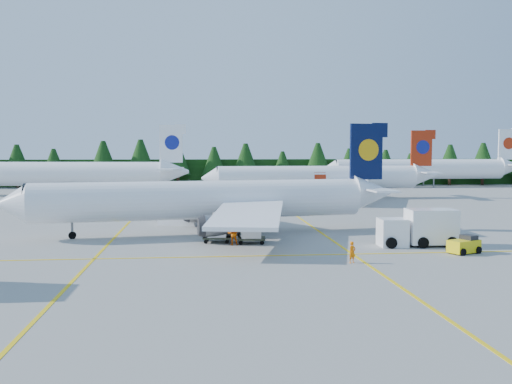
{
  "coord_description": "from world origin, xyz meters",
  "views": [
    {
      "loc": [
        -6.01,
        -49.57,
        8.27
      ],
      "look_at": [
        0.31,
        13.91,
        3.5
      ],
      "focal_mm": 40.0,
      "sensor_mm": 36.0,
      "label": 1
    }
  ],
  "objects": [
    {
      "name": "uld_pair",
      "position": [
        -2.97,
        0.48,
        1.26
      ],
      "size": [
        5.62,
        3.02,
        1.87
      ],
      "rotation": [
        0.0,
        0.0,
        -0.11
      ],
      "color": "#2F3426",
      "rests_on": "ground"
    },
    {
      "name": "ground",
      "position": [
        0.0,
        0.0,
        0.0
      ],
      "size": [
        320.0,
        320.0,
        0.0
      ],
      "primitive_type": "plane",
      "color": "#959691",
      "rests_on": "ground"
    },
    {
      "name": "taxi_stripe_cross",
      "position": [
        0.0,
        -6.0,
        0.01
      ],
      "size": [
        80.0,
        0.25,
        0.01
      ],
      "primitive_type": "cube",
      "color": "yellow",
      "rests_on": "ground"
    },
    {
      "name": "airliner_red",
      "position": [
        13.17,
        44.81,
        3.47
      ],
      "size": [
        39.67,
        32.63,
        11.53
      ],
      "rotation": [
        0.0,
        0.0,
        0.03
      ],
      "color": "white",
      "rests_on": "ground"
    },
    {
      "name": "airliner_far_left",
      "position": [
        -32.05,
        55.69,
        3.97
      ],
      "size": [
        43.42,
        9.13,
        12.65
      ],
      "rotation": [
        0.0,
        0.0,
        -0.12
      ],
      "color": "white",
      "rests_on": "ground"
    },
    {
      "name": "taxi_stripe_b",
      "position": [
        6.0,
        20.0,
        0.01
      ],
      "size": [
        0.25,
        120.0,
        0.01
      ],
      "primitive_type": "cube",
      "color": "yellow",
      "rests_on": "ground"
    },
    {
      "name": "airliner_far_right",
      "position": [
        41.11,
        72.01,
        4.02
      ],
      "size": [
        44.03,
        4.58,
        12.81
      ],
      "rotation": [
        0.0,
        0.0,
        -0.01
      ],
      "color": "white",
      "rests_on": "ground"
    },
    {
      "name": "crew_b",
      "position": [
        -3.14,
        -0.72,
        1.0
      ],
      "size": [
        1.02,
        0.82,
        1.99
      ],
      "primitive_type": "imported",
      "rotation": [
        0.0,
        0.0,
        3.07
      ],
      "color": "#DD5704",
      "rests_on": "ground"
    },
    {
      "name": "airstairs",
      "position": [
        -8.12,
        13.42,
        0.84
      ],
      "size": [
        4.75,
        6.45,
        3.84
      ],
      "rotation": [
        0.0,
        0.0,
        -0.32
      ],
      "color": "white",
      "rests_on": "ground"
    },
    {
      "name": "baggage_tug",
      "position": [
        15.01,
        -6.46,
        0.66
      ],
      "size": [
        2.85,
        2.26,
        1.35
      ],
      "rotation": [
        0.0,
        0.0,
        0.42
      ],
      "color": "yellow",
      "rests_on": "ground"
    },
    {
      "name": "service_truck",
      "position": [
        12.59,
        -2.7,
        1.56
      ],
      "size": [
        6.62,
        2.61,
        3.16
      ],
      "rotation": [
        0.0,
        0.0,
        -0.03
      ],
      "color": "white",
      "rests_on": "ground"
    },
    {
      "name": "airliner_navy",
      "position": [
        -6.43,
        5.83,
        3.29
      ],
      "size": [
        37.49,
        30.65,
        10.94
      ],
      "rotation": [
        0.0,
        0.0,
        0.14
      ],
      "color": "white",
      "rests_on": "ground"
    },
    {
      "name": "treeline_hedge",
      "position": [
        0.0,
        82.0,
        3.0
      ],
      "size": [
        220.0,
        4.0,
        6.0
      ],
      "primitive_type": "cube",
      "color": "black",
      "rests_on": "ground"
    },
    {
      "name": "taxi_stripe_a",
      "position": [
        -14.0,
        20.0,
        0.01
      ],
      "size": [
        0.25,
        120.0,
        0.01
      ],
      "primitive_type": "cube",
      "color": "yellow",
      "rests_on": "ground"
    },
    {
      "name": "crew_c",
      "position": [
        11.92,
        -1.49,
        0.86
      ],
      "size": [
        0.49,
        0.72,
        1.71
      ],
      "primitive_type": "imported",
      "rotation": [
        0.0,
        0.0,
        1.55
      ],
      "color": "#FF3C05",
      "rests_on": "ground"
    },
    {
      "name": "crew_a",
      "position": [
        5.06,
        -9.36,
        0.79
      ],
      "size": [
        0.69,
        0.6,
        1.58
      ],
      "primitive_type": "imported",
      "rotation": [
        0.0,
        0.0,
        0.49
      ],
      "color": "orange",
      "rests_on": "ground"
    }
  ]
}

